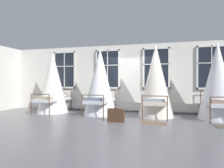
{
  "coord_description": "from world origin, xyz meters",
  "views": [
    {
      "loc": [
        1.44,
        -7.6,
        1.31
      ],
      "look_at": [
        -0.62,
        0.24,
        1.26
      ],
      "focal_mm": 31.81,
      "sensor_mm": 36.0,
      "label": 1
    }
  ],
  "objects": [
    {
      "name": "cot_third",
      "position": [
        1.13,
        0.27,
        1.37
      ],
      "size": [
        1.36,
        1.86,
        2.82
      ],
      "rotation": [
        0.0,
        0.0,
        1.57
      ],
      "color": "#4C3323",
      "rests_on": "ground"
    },
    {
      "name": "back_wall_with_windows",
      "position": [
        0.0,
        1.39,
        1.53
      ],
      "size": [
        11.99,
        0.1,
        3.05
      ],
      "primitive_type": "cube",
      "color": "silver",
      "rests_on": "ground"
    },
    {
      "name": "cot_fourth",
      "position": [
        3.31,
        0.26,
        1.36
      ],
      "size": [
        1.36,
        1.86,
        2.8
      ],
      "rotation": [
        0.0,
        0.0,
        1.56
      ],
      "color": "#4C3323",
      "rests_on": "ground"
    },
    {
      "name": "cot_second",
      "position": [
        -1.13,
        0.22,
        1.33
      ],
      "size": [
        1.36,
        1.86,
        2.74
      ],
      "rotation": [
        0.0,
        0.0,
        1.58
      ],
      "color": "#4C3323",
      "rests_on": "ground"
    },
    {
      "name": "ground",
      "position": [
        0.0,
        0.0,
        0.0
      ],
      "size": [
        21.98,
        21.98,
        0.0
      ],
      "primitive_type": "plane",
      "color": "slate"
    },
    {
      "name": "cot_first",
      "position": [
        -3.34,
        0.23,
        1.31
      ],
      "size": [
        1.36,
        1.87,
        2.7
      ],
      "rotation": [
        0.0,
        0.0,
        1.55
      ],
      "color": "#4C3323",
      "rests_on": "ground"
    },
    {
      "name": "suitcase_dark",
      "position": [
        -0.12,
        -1.12,
        0.22
      ],
      "size": [
        0.57,
        0.23,
        0.47
      ],
      "rotation": [
        0.0,
        0.0,
        -0.04
      ],
      "color": "#472D1E",
      "rests_on": "ground"
    },
    {
      "name": "rug_third",
      "position": [
        1.11,
        -1.06,
        0.01
      ],
      "size": [
        0.81,
        0.57,
        0.01
      ],
      "primitive_type": "cube",
      "rotation": [
        0.0,
        0.0,
        -0.01
      ],
      "color": "brown",
      "rests_on": "ground"
    },
    {
      "name": "window_bank",
      "position": [
        0.0,
        1.27,
        1.1
      ],
      "size": [
        7.81,
        0.1,
        2.78
      ],
      "color": "black",
      "rests_on": "ground"
    }
  ]
}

